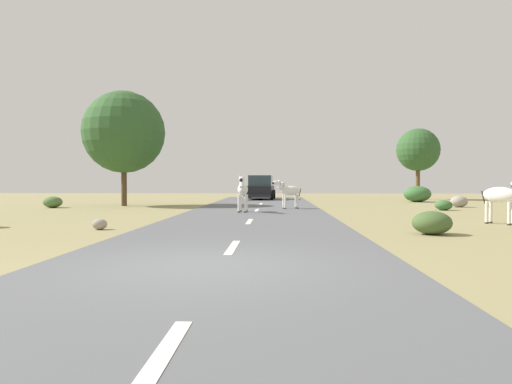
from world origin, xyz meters
name	(u,v)px	position (x,y,z in m)	size (l,w,h in m)	color
ground_plane	(202,268)	(0.00, 0.00, 0.00)	(90.00, 90.00, 0.00)	#8E8456
road	(221,267)	(0.30, 0.00, 0.03)	(6.00, 64.00, 0.05)	#56595B
lane_markings	(213,278)	(0.30, -1.00, 0.05)	(0.16, 56.00, 0.01)	silver
zebra_0	(243,190)	(-0.25, 12.67, 0.99)	(0.45, 1.68, 1.58)	silver
zebra_2	(503,196)	(8.39, 7.87, 0.92)	(1.23, 1.37, 1.54)	silver
zebra_3	(289,191)	(1.80, 15.33, 0.90)	(1.45, 0.72, 1.42)	silver
car_0	(261,188)	(0.05, 26.92, 0.85)	(2.17, 4.42, 1.74)	black
tree_1	(418,150)	(11.68, 27.89, 3.67)	(3.14, 3.14, 5.26)	brown
tree_3	(124,132)	(-7.23, 18.31, 4.08)	(4.51, 4.51, 6.34)	#4C3823
bush_0	(432,223)	(5.20, 4.92, 0.30)	(1.01, 0.91, 0.61)	#425B2D
bush_1	(53,202)	(-10.35, 16.41, 0.29)	(0.98, 0.88, 0.59)	#4C7038
bush_2	(444,205)	(9.08, 15.12, 0.24)	(0.81, 0.73, 0.48)	#386633
bush_3	(417,194)	(10.50, 24.00, 0.53)	(1.76, 1.58, 1.06)	#386633
rock_1	(100,224)	(-3.83, 5.73, 0.16)	(0.42, 0.36, 0.31)	gray
rock_2	(459,201)	(10.84, 17.84, 0.30)	(0.89, 0.75, 0.60)	gray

